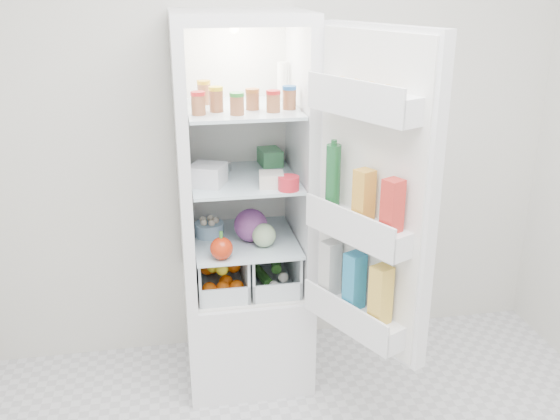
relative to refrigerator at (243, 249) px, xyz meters
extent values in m
cube|color=silver|center=(0.20, 0.25, 0.63)|extent=(3.00, 0.02, 2.60)
cube|color=white|center=(0.00, -0.04, -0.42)|extent=(0.60, 0.60, 0.50)
cube|color=white|center=(0.00, -0.04, 1.11)|extent=(0.60, 0.60, 0.05)
cube|color=white|center=(0.00, 0.24, 0.46)|extent=(0.60, 0.05, 1.25)
cube|color=white|center=(-0.28, -0.04, 0.46)|extent=(0.05, 0.60, 1.25)
cube|color=white|center=(0.27, -0.04, 0.46)|extent=(0.05, 0.60, 1.25)
cube|color=white|center=(0.00, 0.21, 0.46)|extent=(0.50, 0.01, 1.25)
sphere|color=white|center=(0.00, 0.17, 1.04)|extent=(0.05, 0.05, 0.05)
cube|color=silver|center=(0.00, -0.06, 0.07)|extent=(0.49, 0.53, 0.01)
cube|color=silver|center=(0.00, -0.06, 0.38)|extent=(0.49, 0.53, 0.02)
cube|color=silver|center=(0.00, -0.06, 0.71)|extent=(0.49, 0.53, 0.02)
cylinder|color=#B21919|center=(-0.20, -0.20, 0.76)|extent=(0.06, 0.06, 0.08)
cylinder|color=gold|center=(-0.12, -0.15, 0.76)|extent=(0.06, 0.06, 0.08)
cylinder|color=#267226|center=(-0.04, -0.23, 0.76)|extent=(0.06, 0.06, 0.08)
cylinder|color=brown|center=(0.04, -0.13, 0.76)|extent=(0.06, 0.06, 0.08)
cylinder|color=#B21919|center=(0.12, -0.20, 0.76)|extent=(0.06, 0.06, 0.08)
cylinder|color=#194C8C|center=(0.20, -0.15, 0.76)|extent=(0.06, 0.06, 0.08)
cylinder|color=#BF8C19|center=(-0.16, 0.03, 0.76)|extent=(0.06, 0.06, 0.08)
cylinder|color=white|center=(0.21, 0.09, 0.81)|extent=(0.06, 0.06, 0.18)
cube|color=silver|center=(-0.17, -0.15, 0.44)|extent=(0.19, 0.19, 0.09)
cube|color=silver|center=(0.11, -0.22, 0.42)|extent=(0.12, 0.12, 0.06)
cylinder|color=red|center=(0.17, -0.28, 0.42)|extent=(0.12, 0.12, 0.06)
cube|color=silver|center=(-0.15, 0.03, 0.41)|extent=(0.21, 0.19, 0.04)
cube|color=#439357|center=(0.16, 0.12, 0.43)|extent=(0.11, 0.15, 0.08)
sphere|color=#4B1D55|center=(0.03, -0.09, 0.16)|extent=(0.16, 0.16, 0.16)
sphere|color=#B7270B|center=(-0.13, -0.28, 0.13)|extent=(0.10, 0.10, 0.10)
cylinder|color=#8FB7D6|center=(-0.17, 0.00, 0.12)|extent=(0.17, 0.17, 0.07)
sphere|color=#9AB688|center=(0.08, -0.17, 0.14)|extent=(0.11, 0.11, 0.11)
sphere|color=#F2580C|center=(-0.19, -0.18, -0.12)|extent=(0.07, 0.07, 0.07)
sphere|color=#F2580C|center=(-0.12, -0.18, -0.12)|extent=(0.07, 0.07, 0.07)
sphere|color=#F2580C|center=(-0.06, -0.18, -0.12)|extent=(0.07, 0.07, 0.07)
sphere|color=#F2580C|center=(-0.19, -0.06, -0.06)|extent=(0.07, 0.07, 0.07)
sphere|color=#F2580C|center=(-0.12, -0.06, -0.06)|extent=(0.07, 0.07, 0.07)
sphere|color=#F2580C|center=(-0.06, -0.06, -0.06)|extent=(0.07, 0.07, 0.07)
sphere|color=#F2580C|center=(-0.15, 0.06, -0.12)|extent=(0.07, 0.07, 0.07)
sphere|color=#F2580C|center=(-0.08, 0.06, -0.12)|extent=(0.07, 0.07, 0.07)
sphere|color=#F2580C|center=(-0.10, -0.12, -0.12)|extent=(0.07, 0.07, 0.07)
sphere|color=yellow|center=(-0.16, -0.12, -0.03)|extent=(0.06, 0.06, 0.06)
sphere|color=yellow|center=(-0.09, -0.01, -0.03)|extent=(0.06, 0.06, 0.06)
sphere|color=yellow|center=(-0.12, -0.16, -0.03)|extent=(0.06, 0.06, 0.06)
cylinder|color=#1E4D19|center=(0.08, -0.06, -0.13)|extent=(0.09, 0.21, 0.05)
cylinder|color=#1E4D19|center=(0.16, -0.01, -0.08)|extent=(0.08, 0.21, 0.05)
sphere|color=white|center=(0.12, -0.18, -0.13)|extent=(0.05, 0.05, 0.05)
sphere|color=white|center=(0.17, -0.16, -0.10)|extent=(0.05, 0.05, 0.05)
cube|color=white|center=(0.46, -0.59, 0.46)|extent=(0.32, 0.56, 1.30)
cube|color=white|center=(0.43, -0.61, 0.46)|extent=(0.26, 0.51, 1.26)
cube|color=white|center=(0.38, -0.63, 0.83)|extent=(0.32, 0.50, 0.10)
cube|color=white|center=(0.38, -0.63, 0.33)|extent=(0.32, 0.50, 0.10)
cube|color=white|center=(0.38, -0.63, -0.07)|extent=(0.32, 0.50, 0.10)
sphere|color=#A7804B|center=(0.43, -0.74, 0.89)|extent=(0.05, 0.05, 0.05)
sphere|color=#A7804B|center=(0.40, -0.67, 0.89)|extent=(0.05, 0.05, 0.05)
sphere|color=#A7804B|center=(0.36, -0.60, 0.89)|extent=(0.05, 0.05, 0.05)
sphere|color=#A7804B|center=(0.33, -0.53, 0.89)|extent=(0.05, 0.05, 0.05)
cylinder|color=#175128|center=(0.31, -0.50, 0.51)|extent=(0.06, 0.06, 0.26)
cube|color=gold|center=(0.39, -0.66, 0.48)|extent=(0.09, 0.09, 0.20)
cube|color=red|center=(0.46, -0.79, 0.48)|extent=(0.09, 0.09, 0.20)
cube|color=silver|center=(0.31, -0.50, 0.10)|extent=(0.09, 0.09, 0.24)
cube|color=teal|center=(0.38, -0.63, 0.10)|extent=(0.09, 0.09, 0.24)
cube|color=yellow|center=(0.45, -0.77, 0.10)|extent=(0.09, 0.09, 0.24)
camera|label=1|loc=(-0.33, -2.82, 1.27)|focal=40.00mm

